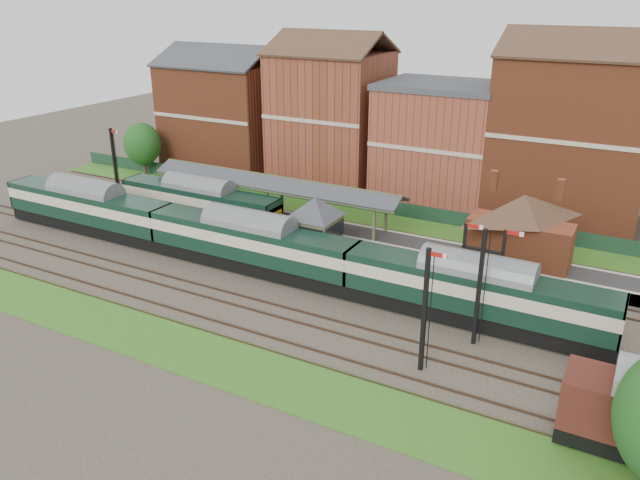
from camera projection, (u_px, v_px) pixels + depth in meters
The scene contains 17 objects.
ground at pixel (329, 289), 48.05m from camera, with size 160.00×160.00×0.00m, color #473D33.
grass_back at pixel (405, 224), 61.07m from camera, with size 90.00×4.50×0.06m, color #2D6619.
grass_front at pixel (238, 365), 38.27m from camera, with size 90.00×5.00×0.06m, color #2D6619.
fence at pixel (412, 212), 62.43m from camera, with size 90.00×0.12×1.50m, color #193823.
platform at pixel (330, 231), 58.02m from camera, with size 55.00×3.40×1.00m, color #2D2D2D.
signal_box at pixel (315, 230), 50.83m from camera, with size 5.40×5.40×6.00m.
brick_hut at pixel (406, 272), 48.04m from camera, with size 3.20×2.64×2.94m.
station_building at pixel (521, 228), 49.20m from camera, with size 8.10×8.10×5.90m.
canopy at pixel (274, 180), 59.14m from camera, with size 26.00×3.89×4.08m.
semaphore_bracket at pixel (481, 279), 38.95m from camera, with size 3.60×0.25×8.18m.
semaphore_platform_end at pixel (115, 164), 66.28m from camera, with size 1.23×0.25×8.00m.
semaphore_siding at pixel (425, 309), 36.36m from camera, with size 1.23×0.25×8.00m.
town_backdrop at pixel (438, 136), 65.86m from camera, with size 69.00×10.00×16.00m.
dmu_train at pixel (250, 242), 50.31m from camera, with size 55.28×2.91×4.25m.
platform_railcar at pixel (200, 202), 60.23m from camera, with size 17.33×2.73×3.99m.
goods_van_a at pixel (634, 414), 30.31m from camera, with size 6.75×2.93×4.10m.
tree_back at pixel (142, 144), 75.72m from camera, with size 4.46×4.46×6.51m.
Camera 1 is at (20.00, -38.21, 21.53)m, focal length 35.00 mm.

